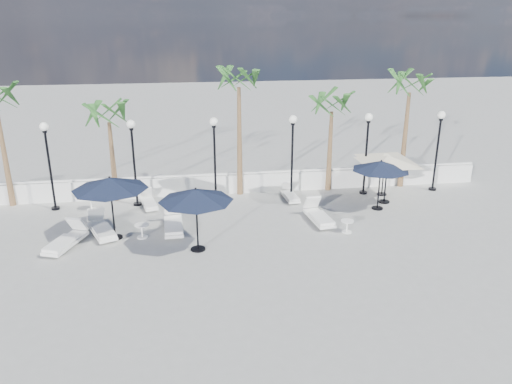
{
  "coord_description": "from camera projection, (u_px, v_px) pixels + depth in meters",
  "views": [
    {
      "loc": [
        -1.32,
        -14.84,
        7.96
      ],
      "look_at": [
        1.36,
        3.25,
        1.5
      ],
      "focal_mm": 35.0,
      "sensor_mm": 36.0,
      "label": 1
    }
  ],
  "objects": [
    {
      "name": "lounger_5",
      "position": [
        319.0,
        216.0,
        20.36
      ],
      "size": [
        0.89,
        2.13,
        0.78
      ],
      "rotation": [
        0.0,
        0.0,
        0.11
      ],
      "color": "white",
      "rests_on": "ground"
    },
    {
      "name": "balustrade",
      "position": [
        214.0,
        184.0,
        23.51
      ],
      "size": [
        26.0,
        0.3,
        1.01
      ],
      "color": "silver",
      "rests_on": "ground"
    },
    {
      "name": "side_table_0",
      "position": [
        91.0,
        203.0,
        21.6
      ],
      "size": [
        0.55,
        0.55,
        0.54
      ],
      "color": "white",
      "rests_on": "ground"
    },
    {
      "name": "parasol_cream_sq_a",
      "position": [
        385.0,
        153.0,
        22.86
      ],
      "size": [
        4.47,
        4.47,
        2.19
      ],
      "color": "black",
      "rests_on": "ground"
    },
    {
      "name": "palm_2",
      "position": [
        239.0,
        85.0,
        21.94
      ],
      "size": [
        2.6,
        2.6,
        6.1
      ],
      "color": "brown",
      "rests_on": "ground"
    },
    {
      "name": "palm_4",
      "position": [
        410.0,
        90.0,
        23.18
      ],
      "size": [
        2.6,
        2.6,
        5.7
      ],
      "color": "brown",
      "rests_on": "ground"
    },
    {
      "name": "lamppost_6",
      "position": [
        438.0,
        140.0,
        23.36
      ],
      "size": [
        0.36,
        0.36,
        3.84
      ],
      "color": "black",
      "rests_on": "ground"
    },
    {
      "name": "parasol_navy_left",
      "position": [
        110.0,
        184.0,
        18.21
      ],
      "size": [
        2.8,
        2.8,
        2.47
      ],
      "color": "black",
      "rests_on": "ground"
    },
    {
      "name": "ground",
      "position": [
        230.0,
        268.0,
        16.67
      ],
      "size": [
        100.0,
        100.0,
        0.0
      ],
      "primitive_type": "plane",
      "color": "gray",
      "rests_on": "ground"
    },
    {
      "name": "lamppost_5",
      "position": [
        367.0,
        142.0,
        22.87
      ],
      "size": [
        0.36,
        0.36,
        3.84
      ],
      "color": "black",
      "rests_on": "ground"
    },
    {
      "name": "lamppost_2",
      "position": [
        133.0,
        151.0,
        21.42
      ],
      "size": [
        0.36,
        0.36,
        3.84
      ],
      "color": "black",
      "rests_on": "ground"
    },
    {
      "name": "lamppost_1",
      "position": [
        48.0,
        154.0,
        20.94
      ],
      "size": [
        0.36,
        0.36,
        3.84
      ],
      "color": "black",
      "rests_on": "ground"
    },
    {
      "name": "lounger_1",
      "position": [
        149.0,
        202.0,
        21.99
      ],
      "size": [
        0.89,
        1.74,
        0.62
      ],
      "rotation": [
        0.0,
        0.0,
        0.22
      ],
      "color": "white",
      "rests_on": "ground"
    },
    {
      "name": "palm_1",
      "position": [
        109.0,
        119.0,
        21.61
      ],
      "size": [
        2.6,
        2.6,
        4.7
      ],
      "color": "brown",
      "rests_on": "ground"
    },
    {
      "name": "side_table_1",
      "position": [
        142.0,
        230.0,
        18.89
      ],
      "size": [
        0.54,
        0.54,
        0.53
      ],
      "color": "white",
      "rests_on": "ground"
    },
    {
      "name": "lounger_6",
      "position": [
        290.0,
        195.0,
        22.87
      ],
      "size": [
        0.64,
        1.66,
        0.61
      ],
      "rotation": [
        0.0,
        0.0,
        0.07
      ],
      "color": "white",
      "rests_on": "ground"
    },
    {
      "name": "parasol_navy_right",
      "position": [
        381.0,
        166.0,
        21.17
      ],
      "size": [
        2.48,
        2.48,
        2.22
      ],
      "color": "black",
      "rests_on": "ground"
    },
    {
      "name": "side_table_2",
      "position": [
        347.0,
        225.0,
        19.35
      ],
      "size": [
        0.51,
        0.51,
        0.49
      ],
      "color": "white",
      "rests_on": "ground"
    },
    {
      "name": "lamppost_3",
      "position": [
        214.0,
        148.0,
        21.9
      ],
      "size": [
        0.36,
        0.36,
        3.84
      ],
      "color": "black",
      "rests_on": "ground"
    },
    {
      "name": "parasol_navy_mid",
      "position": [
        196.0,
        195.0,
        17.29
      ],
      "size": [
        2.65,
        2.65,
        2.37
      ],
      "color": "black",
      "rests_on": "ground"
    },
    {
      "name": "lounger_4",
      "position": [
        173.0,
        224.0,
        19.56
      ],
      "size": [
        0.78,
        2.19,
        0.81
      ],
      "rotation": [
        0.0,
        0.0,
        0.04
      ],
      "color": "white",
      "rests_on": "ground"
    },
    {
      "name": "lamppost_4",
      "position": [
        292.0,
        145.0,
        22.39
      ],
      "size": [
        0.36,
        0.36,
        3.84
      ],
      "color": "black",
      "rests_on": "ground"
    },
    {
      "name": "palm_3",
      "position": [
        332.0,
        108.0,
        22.93
      ],
      "size": [
        2.6,
        2.6,
        4.9
      ],
      "color": "brown",
      "rests_on": "ground"
    },
    {
      "name": "lounger_3",
      "position": [
        102.0,
        229.0,
        19.12
      ],
      "size": [
        1.39,
        2.18,
        0.78
      ],
      "rotation": [
        0.0,
        0.0,
        0.38
      ],
      "color": "white",
      "rests_on": "ground"
    },
    {
      "name": "lounger_2",
      "position": [
        66.0,
        240.0,
        18.12
      ],
      "size": [
        1.37,
        2.2,
        0.79
      ],
      "rotation": [
        0.0,
        0.0,
        -0.36
      ],
      "color": "white",
      "rests_on": "ground"
    },
    {
      "name": "parasol_cream_sq_b",
      "position": [
        388.0,
        156.0,
        21.86
      ],
      "size": [
        4.7,
        4.7,
        2.35
      ],
      "color": "black",
      "rests_on": "ground"
    }
  ]
}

